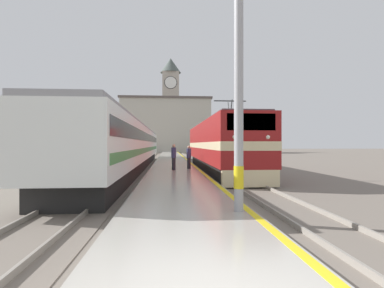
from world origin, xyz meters
The scene contains 11 objects.
ground_plane centered at (0.00, 30.00, 0.00)m, with size 200.00×200.00×0.00m, color #70665B.
platform centered at (0.00, 25.00, 0.17)m, with size 3.64×140.00×0.33m.
rail_track_near centered at (3.39, 25.00, 0.03)m, with size 2.84×140.00×0.16m.
rail_track_far centered at (-3.63, 25.00, 0.03)m, with size 2.83×140.00×0.16m.
locomotive_train centered at (3.39, 19.96, 1.98)m, with size 2.92×19.41×4.85m.
passenger_train centered at (-3.63, 22.94, 1.97)m, with size 2.92×35.60×3.63m.
catenary_mast centered at (1.46, 4.48, 4.68)m, with size 2.30×0.27×8.73m.
person_on_platform centered at (1.01, 18.15, 1.21)m, with size 0.34×0.34×1.68m.
second_waiting_passenger centered at (-0.10, 17.26, 1.27)m, with size 0.34×0.34×1.78m.
clock_tower centered at (0.23, 79.76, 13.88)m, with size 5.63×5.63×25.97m.
station_building centered at (-1.03, 71.38, 6.85)m, with size 22.51×6.87×13.65m.
Camera 1 is at (-0.49, -3.33, 2.11)m, focal length 28.00 mm.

